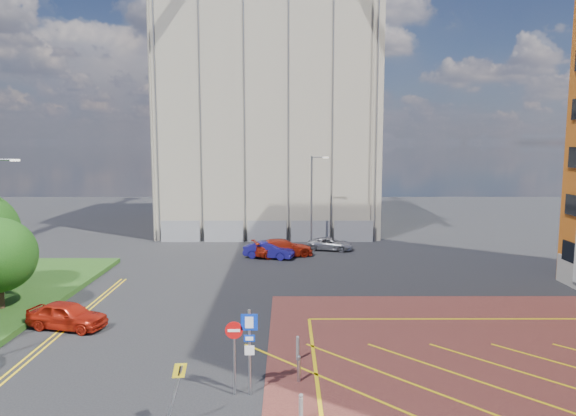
{
  "coord_description": "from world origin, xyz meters",
  "views": [
    {
      "loc": [
        1.85,
        -16.66,
        9.1
      ],
      "look_at": [
        1.89,
        4.54,
        6.41
      ],
      "focal_mm": 32.0,
      "sensor_mm": 36.0,
      "label": 1
    }
  ],
  "objects_px": {
    "warning_sign": "(176,388)",
    "car_silver_back": "(330,244)",
    "car_red_left": "(67,315)",
    "car_red_back": "(283,248)",
    "car_blue_back": "(269,250)",
    "sign_cluster": "(244,343)",
    "lamp_back": "(312,197)"
  },
  "relations": [
    {
      "from": "warning_sign",
      "to": "car_silver_back",
      "type": "relative_size",
      "value": 0.59
    },
    {
      "from": "car_red_left",
      "to": "car_silver_back",
      "type": "xyz_separation_m",
      "value": [
        14.55,
        18.66,
        -0.14
      ]
    },
    {
      "from": "car_red_left",
      "to": "car_red_back",
      "type": "distance_m",
      "value": 19.3
    },
    {
      "from": "car_blue_back",
      "to": "car_silver_back",
      "type": "bearing_deg",
      "value": -42.58
    },
    {
      "from": "car_red_back",
      "to": "car_silver_back",
      "type": "xyz_separation_m",
      "value": [
        4.03,
        2.48,
        -0.18
      ]
    },
    {
      "from": "sign_cluster",
      "to": "car_red_left",
      "type": "relative_size",
      "value": 0.81
    },
    {
      "from": "lamp_back",
      "to": "car_red_left",
      "type": "xyz_separation_m",
      "value": [
        -13.08,
        -20.24,
        -3.69
      ]
    },
    {
      "from": "lamp_back",
      "to": "car_red_back",
      "type": "bearing_deg",
      "value": -122.19
    },
    {
      "from": "car_blue_back",
      "to": "car_red_back",
      "type": "distance_m",
      "value": 1.27
    },
    {
      "from": "warning_sign",
      "to": "car_blue_back",
      "type": "relative_size",
      "value": 0.57
    },
    {
      "from": "car_blue_back",
      "to": "lamp_back",
      "type": "bearing_deg",
      "value": -21.78
    },
    {
      "from": "lamp_back",
      "to": "car_silver_back",
      "type": "distance_m",
      "value": 4.39
    },
    {
      "from": "warning_sign",
      "to": "car_silver_back",
      "type": "bearing_deg",
      "value": 75.4
    },
    {
      "from": "car_blue_back",
      "to": "car_silver_back",
      "type": "distance_m",
      "value": 6.0
    },
    {
      "from": "car_red_left",
      "to": "car_red_back",
      "type": "height_order",
      "value": "car_red_back"
    },
    {
      "from": "sign_cluster",
      "to": "warning_sign",
      "type": "relative_size",
      "value": 1.42
    },
    {
      "from": "sign_cluster",
      "to": "car_red_left",
      "type": "height_order",
      "value": "sign_cluster"
    },
    {
      "from": "warning_sign",
      "to": "car_red_left",
      "type": "distance_m",
      "value": 11.69
    },
    {
      "from": "car_blue_back",
      "to": "car_red_back",
      "type": "relative_size",
      "value": 0.81
    },
    {
      "from": "warning_sign",
      "to": "car_silver_back",
      "type": "xyz_separation_m",
      "value": [
        7.22,
        27.73,
        -0.9
      ]
    },
    {
      "from": "warning_sign",
      "to": "car_red_back",
      "type": "bearing_deg",
      "value": 82.79
    },
    {
      "from": "car_red_left",
      "to": "car_blue_back",
      "type": "xyz_separation_m",
      "value": [
        9.42,
        15.55,
        -0.02
      ]
    },
    {
      "from": "lamp_back",
      "to": "sign_cluster",
      "type": "distance_m",
      "value": 27.38
    },
    {
      "from": "lamp_back",
      "to": "car_silver_back",
      "type": "relative_size",
      "value": 2.09
    },
    {
      "from": "sign_cluster",
      "to": "car_red_back",
      "type": "distance_m",
      "value": 23.02
    },
    {
      "from": "sign_cluster",
      "to": "warning_sign",
      "type": "height_order",
      "value": "sign_cluster"
    },
    {
      "from": "sign_cluster",
      "to": "car_silver_back",
      "type": "height_order",
      "value": "sign_cluster"
    },
    {
      "from": "car_red_back",
      "to": "car_silver_back",
      "type": "distance_m",
      "value": 4.73
    },
    {
      "from": "lamp_back",
      "to": "car_red_back",
      "type": "height_order",
      "value": "lamp_back"
    },
    {
      "from": "lamp_back",
      "to": "car_red_back",
      "type": "xyz_separation_m",
      "value": [
        -2.55,
        -4.06,
        -3.65
      ]
    },
    {
      "from": "lamp_back",
      "to": "car_red_left",
      "type": "distance_m",
      "value": 24.38
    },
    {
      "from": "lamp_back",
      "to": "sign_cluster",
      "type": "height_order",
      "value": "lamp_back"
    }
  ]
}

